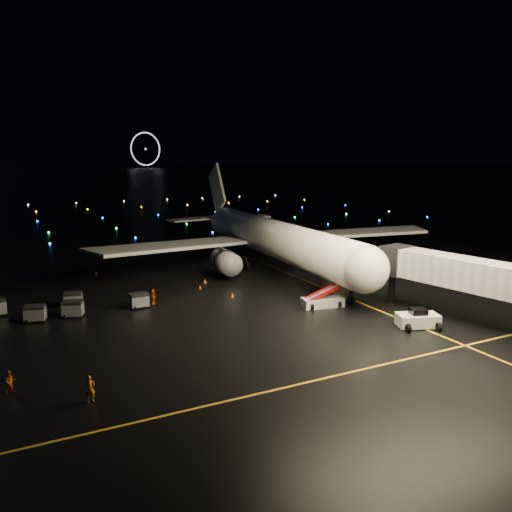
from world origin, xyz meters
The scene contains 19 objects.
ground centered at (0.00, 300.00, 0.00)m, with size 2000.00×2000.00×0.00m, color black.
lane_centre centered at (12.00, 15.00, 0.01)m, with size 0.25×80.00×0.02m, color gold.
lane_cross centered at (-5.00, -10.00, 0.01)m, with size 60.00×0.25×0.02m, color gold.
airliner centered at (11.61, 27.61, 7.58)m, with size 53.48×50.80×15.15m, color white, non-canonical shape.
pushback_tug centered at (11.83, -4.41, 0.94)m, with size 3.95×2.07×1.88m, color silver.
belt_loader centered at (7.33, 5.37, 1.62)m, with size 6.70×1.83×3.25m, color silver, non-canonical shape.
crew_a centered at (-19.12, -5.93, 0.93)m, with size 0.68×0.45×1.87m, color orange.
crew_b centered at (-23.94, -2.03, 0.81)m, with size 0.79×0.62×1.63m, color orange.
crew_c centered at (-9.24, 14.71, 0.90)m, with size 1.05×0.44×1.80m, color orange.
safety_cone_0 centered at (-0.12, 13.37, 0.27)m, with size 0.48×0.48×0.55m, color #EA4901.
safety_cone_1 centered at (-0.59, 21.16, 0.28)m, with size 0.49×0.49×0.56m, color #EA4901.
safety_cone_2 centered at (-2.21, 18.68, 0.23)m, with size 0.41×0.41×0.46m, color #EA4901.
safety_cone_3 centered at (-12.62, 32.67, 0.25)m, with size 0.43×0.43×0.49m, color #EA4901.
ferris_wheel centered at (170.00, 720.00, 26.00)m, with size 50.00×4.00×52.00m, color black, non-canonical shape.
taxiway_lights centered at (0.00, 106.00, 0.18)m, with size 164.00×92.00×0.36m, color black, non-canonical shape.
baggage_cart_0 centered at (-10.99, 14.07, 0.82)m, with size 1.94×1.36×1.65m, color gray.
baggage_cart_1 centered at (-17.40, 17.91, 0.80)m, with size 1.87×1.31×1.59m, color gray.
baggage_cart_2 centered at (-17.90, 14.01, 0.85)m, with size 1.99×1.40×1.69m, color gray.
baggage_cart_3 centered at (-21.50, 14.11, 0.83)m, with size 1.96×1.37×1.67m, color gray.
Camera 1 is at (-23.03, -38.93, 16.33)m, focal length 35.00 mm.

